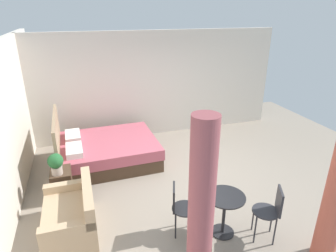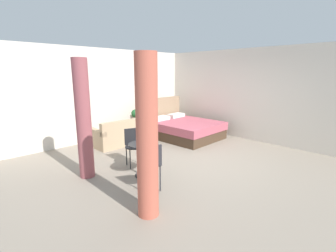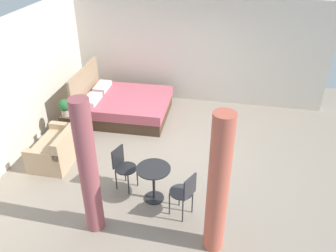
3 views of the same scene
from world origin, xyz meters
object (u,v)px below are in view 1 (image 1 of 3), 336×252
object	(u,v)px
couch	(72,216)
bed	(106,150)
potted_plant	(56,163)
balcony_table	(224,208)
nightstand	(62,184)
cafe_chair_near_window	(272,209)
vase	(59,163)
cafe_chair_near_couch	(180,205)

from	to	relation	value
couch	bed	bearing A→B (deg)	-19.81
potted_plant	balcony_table	bearing A→B (deg)	-124.29
nightstand	potted_plant	xyz separation A→B (m)	(-0.10, 0.04, 0.49)
bed	cafe_chair_near_window	world-z (taller)	bed
nightstand	couch	bearing A→B (deg)	-170.41
nightstand	vase	size ratio (longest dim) A/B	3.11
couch	vase	bearing A→B (deg)	9.06
bed	couch	world-z (taller)	bed
bed	balcony_table	bearing A→B (deg)	-152.39
bed	cafe_chair_near_couch	xyz separation A→B (m)	(-2.61, -0.84, 0.21)
balcony_table	potted_plant	bearing A→B (deg)	55.71
bed	nightstand	bearing A→B (deg)	139.79
nightstand	cafe_chair_near_couch	size ratio (longest dim) A/B	0.65
potted_plant	cafe_chair_near_couch	xyz separation A→B (m)	(-1.44, -1.79, -0.25)
cafe_chair_near_couch	couch	bearing A→B (deg)	70.71
nightstand	cafe_chair_near_couch	xyz separation A→B (m)	(-1.54, -1.75, 0.24)
bed	nightstand	size ratio (longest dim) A/B	4.00
couch	vase	world-z (taller)	couch
couch	nightstand	bearing A→B (deg)	9.59
bed	vase	size ratio (longest dim) A/B	12.46
nightstand	vase	world-z (taller)	vase
balcony_table	couch	bearing A→B (deg)	70.88
balcony_table	cafe_chair_near_couch	bearing A→B (deg)	71.31
potted_plant	nightstand	bearing A→B (deg)	-21.44
bed	vase	bearing A→B (deg)	136.11
cafe_chair_near_couch	bed	bearing A→B (deg)	17.82
nightstand	cafe_chair_near_window	bearing A→B (deg)	-124.52
bed	nightstand	xyz separation A→B (m)	(-1.07, 0.91, -0.03)
balcony_table	cafe_chair_near_window	xyz separation A→B (m)	(-0.30, -0.60, 0.07)
potted_plant	cafe_chair_near_couch	distance (m)	2.31
bed	vase	xyz separation A→B (m)	(-0.95, 0.92, 0.33)
couch	potted_plant	bearing A→B (deg)	13.09
bed	balcony_table	size ratio (longest dim) A/B	3.18
cafe_chair_near_window	vase	bearing A→B (deg)	54.03
nightstand	balcony_table	bearing A→B (deg)	-126.31
couch	balcony_table	xyz separation A→B (m)	(-0.77, -2.22, 0.20)
couch	nightstand	xyz separation A→B (m)	(0.98, 0.17, 0.00)
vase	balcony_table	distance (m)	3.04
potted_plant	vase	xyz separation A→B (m)	(0.22, -0.03, -0.13)
vase	cafe_chair_near_couch	xyz separation A→B (m)	(-1.66, -1.76, -0.12)
potted_plant	balcony_table	world-z (taller)	potted_plant
balcony_table	vase	bearing A→B (deg)	51.97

